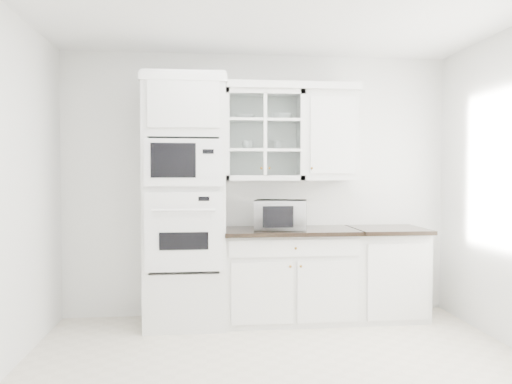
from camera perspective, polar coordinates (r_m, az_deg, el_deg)
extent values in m
cube|color=beige|center=(3.77, 3.41, -20.66)|extent=(4.00, 3.50, 0.01)
cube|color=white|center=(5.20, 0.30, 0.82)|extent=(4.00, 0.02, 2.70)
cube|color=silver|center=(4.87, -8.10, -1.05)|extent=(0.76, 0.65, 2.40)
cube|color=white|center=(4.55, -8.24, -4.54)|extent=(0.70, 0.03, 0.72)
cube|color=black|center=(4.55, -8.24, -5.57)|extent=(0.44, 0.01, 0.16)
cube|color=white|center=(4.53, -8.28, 3.34)|extent=(0.70, 0.03, 0.43)
cube|color=black|center=(4.51, -9.43, 3.59)|extent=(0.40, 0.01, 0.31)
cube|color=silver|center=(5.06, 3.86, -9.61)|extent=(1.30, 0.60, 0.88)
cube|color=#2E2115|center=(4.95, 3.94, -4.47)|extent=(1.32, 0.67, 0.04)
cube|color=silver|center=(5.32, 14.67, -9.09)|extent=(0.70, 0.60, 0.88)
cube|color=#2E2115|center=(5.22, 14.85, -4.20)|extent=(0.72, 0.67, 0.04)
cube|color=silver|center=(5.07, 0.83, 6.44)|extent=(0.80, 0.33, 0.90)
cube|color=silver|center=(5.06, 0.83, 4.75)|extent=(0.74, 0.29, 0.02)
cube|color=silver|center=(5.08, 0.83, 8.13)|extent=(0.74, 0.29, 0.02)
cube|color=silver|center=(5.19, 8.30, 6.32)|extent=(0.55, 0.33, 0.90)
cube|color=white|center=(5.09, -0.33, 11.92)|extent=(2.14, 0.38, 0.07)
imported|color=white|center=(4.91, 2.87, -2.60)|extent=(0.57, 0.51, 0.29)
imported|color=white|center=(5.06, -1.26, 8.56)|extent=(0.24, 0.24, 0.05)
imported|color=white|center=(5.11, 3.02, 8.56)|extent=(0.21, 0.21, 0.06)
imported|color=white|center=(5.03, -0.97, 5.37)|extent=(0.12, 0.12, 0.09)
imported|color=white|center=(5.10, 2.48, 5.36)|extent=(0.13, 0.13, 0.09)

